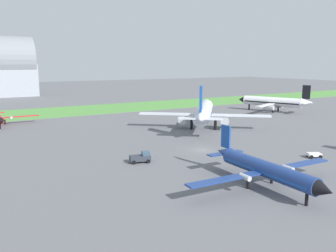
% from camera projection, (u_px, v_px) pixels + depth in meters
% --- Properties ---
extents(ground_plane, '(600.00, 600.00, 0.00)m').
position_uv_depth(ground_plane, '(202.00, 150.00, 69.96)').
color(ground_plane, slate).
extents(grass_taxiway_strip, '(360.00, 28.00, 0.08)m').
position_uv_depth(grass_taxiway_strip, '(88.00, 110.00, 131.43)').
color(grass_taxiway_strip, '#549342').
rests_on(grass_taxiway_strip, ground_plane).
extents(airplane_midfield_jet, '(28.33, 28.97, 12.31)m').
position_uv_depth(airplane_midfield_jet, '(204.00, 112.00, 92.06)').
color(airplane_midfield_jet, silver).
rests_on(airplane_midfield_jet, ground_plane).
extents(airplane_parked_jet_far, '(27.00, 26.82, 10.01)m').
position_uv_depth(airplane_parked_jet_far, '(274.00, 102.00, 125.59)').
color(airplane_parked_jet_far, white).
rests_on(airplane_parked_jet_far, ground_plane).
extents(airplane_foreground_turboprop, '(25.16, 21.52, 7.53)m').
position_uv_depth(airplane_foreground_turboprop, '(264.00, 168.00, 48.22)').
color(airplane_foreground_turboprop, navy).
rests_on(airplane_foreground_turboprop, ground_plane).
extents(baggage_cart_near_gate, '(2.93, 2.68, 0.90)m').
position_uv_depth(baggage_cart_near_gate, '(314.00, 155.00, 64.02)').
color(baggage_cart_near_gate, white).
rests_on(baggage_cart_near_gate, ground_plane).
extents(pushback_tug_midfield, '(3.94, 2.80, 1.95)m').
position_uv_depth(pushback_tug_midfield, '(141.00, 157.00, 60.92)').
color(pushback_tug_midfield, '#2D333D').
rests_on(pushback_tug_midfield, ground_plane).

